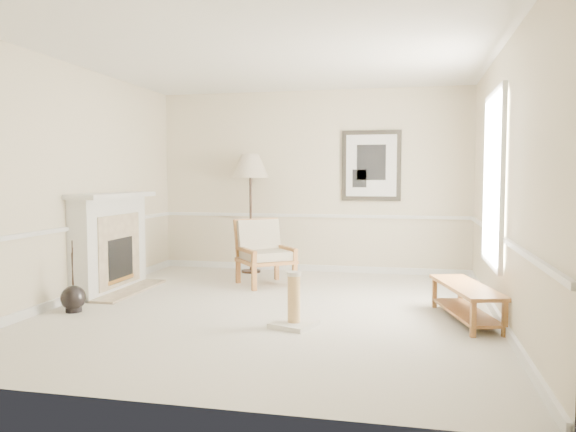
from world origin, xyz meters
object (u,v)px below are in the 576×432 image
Objects in this scene: floor_lamp at (250,169)px; scratching_post at (294,310)px; floor_vase at (73,299)px; bench at (466,297)px; armchair at (263,249)px.

floor_lamp is 3.64m from scratching_post.
floor_vase reaches higher than bench.
floor_lamp is 1.35× the size of bench.
armchair reaches higher than floor_vase.
bench is (4.30, 0.54, 0.11)m from floor_vase.
floor_lamp reaches higher than scratching_post.
floor_vase is at bearing -112.46° from floor_lamp.
floor_lamp is 4.16m from bench.
bench is 2.47× the size of scratching_post.
armchair is at bearing -63.75° from floor_lamp.
floor_lamp is 3.33× the size of scratching_post.
scratching_post is at bearing -160.12° from bench.
armchair is 3.06m from bench.
floor_vase is 0.81× the size of armchair.
floor_lamp reaches higher than armchair.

